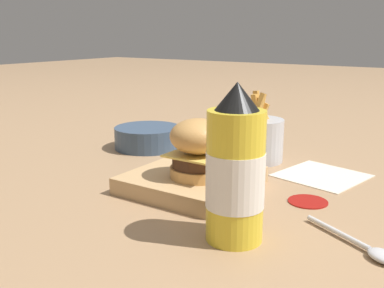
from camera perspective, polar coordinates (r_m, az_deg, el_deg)
name	(u,v)px	position (r m, az deg, el deg)	size (l,w,h in m)	color
ground_plane	(200,187)	(0.78, 1.07, -5.48)	(6.00, 6.00, 0.00)	#9E7A56
serving_board	(192,180)	(0.77, 0.00, -4.61)	(0.21, 0.19, 0.03)	tan
burger	(198,148)	(0.73, 0.79, -0.49)	(0.09, 0.09, 0.10)	tan
ketchup_bottle	(235,172)	(0.57, 5.53, -3.54)	(0.07, 0.07, 0.20)	yellow
fries_basket	(258,138)	(0.94, 8.37, 0.70)	(0.10, 0.10, 0.15)	#B7B7BC
side_bowl	(148,137)	(1.04, -5.64, 0.93)	(0.15, 0.15, 0.05)	#384C66
spoon	(371,249)	(0.60, 21.74, -12.33)	(0.09, 0.14, 0.01)	silver
ketchup_puddle	(308,201)	(0.74, 14.50, -7.02)	(0.06, 0.06, 0.00)	#9E140F
parchment_square	(322,175)	(0.88, 16.14, -3.83)	(0.17, 0.17, 0.00)	beige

